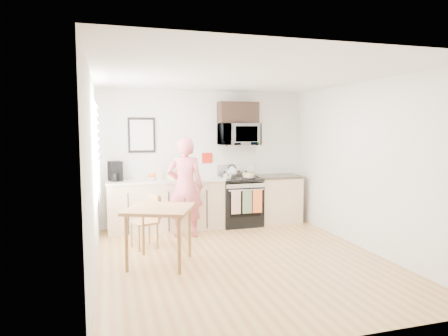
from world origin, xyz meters
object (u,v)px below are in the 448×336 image
object	(u,v)px
chair	(151,213)
cake	(249,176)
person	(185,187)
dining_table	(159,214)
range	(240,203)
microwave	(239,134)

from	to	relation	value
chair	cake	bearing A→B (deg)	5.71
person	dining_table	xyz separation A→B (m)	(-0.60, -1.30, -0.16)
range	microwave	distance (m)	1.33
microwave	person	xyz separation A→B (m)	(-1.18, -0.63, -0.89)
range	cake	xyz separation A→B (m)	(0.14, -0.09, 0.53)
chair	cake	distance (m)	2.19
range	cake	world-z (taller)	range
dining_table	cake	bearing A→B (deg)	42.16
chair	cake	xyz separation A→B (m)	(1.95, 0.89, 0.42)
range	person	size ratio (longest dim) A/B	0.67
person	cake	size ratio (longest dim) A/B	6.23
range	dining_table	world-z (taller)	range
dining_table	person	bearing A→B (deg)	65.11
range	dining_table	xyz separation A→B (m)	(-1.78, -1.83, 0.27)
microwave	person	distance (m)	1.61
range	cake	bearing A→B (deg)	-31.53
chair	person	bearing A→B (deg)	16.75
chair	range	bearing A→B (deg)	9.52
dining_table	chair	distance (m)	0.87
cake	microwave	bearing A→B (deg)	126.39
microwave	person	bearing A→B (deg)	-151.89
cake	chair	bearing A→B (deg)	-155.46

